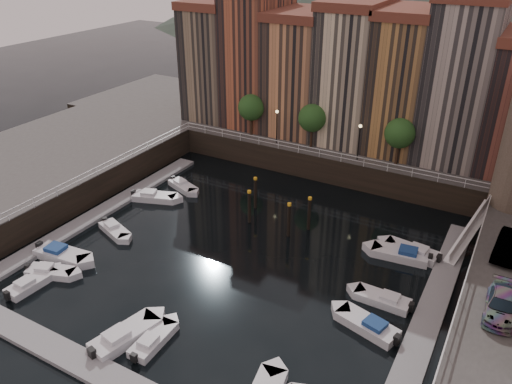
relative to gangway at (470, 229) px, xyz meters
The scene contains 27 objects.
ground 19.90m from the gangway, 149.68° to the right, with size 200.00×200.00×0.00m, color black.
quay_far 23.42m from the gangway, 136.90° to the left, with size 80.00×20.00×3.00m, color black.
quay_left 46.67m from the gangway, 165.10° to the right, with size 20.00×36.00×3.00m, color black.
dock_left 35.11m from the gangway, 161.72° to the right, with size 2.00×28.00×0.35m, color gray.
dock_right 11.17m from the gangway, 94.68° to the right, with size 2.00×28.00×0.35m, color gray.
dock_near 32.01m from the gangway, 122.35° to the right, with size 30.00×2.00×0.35m, color gray.
mountains 101.35m from the gangway, 98.75° to the left, with size 145.00×100.00×18.00m.
far_terrace 21.31m from the gangway, 135.61° to the left, with size 48.70×10.30×17.50m.
promenade_trees 20.71m from the gangway, 156.02° to the left, with size 21.20×3.20×5.20m.
street_lamps 19.88m from the gangway, 158.31° to the left, with size 10.36×0.36×4.18m.
railings 17.95m from the gangway, 163.35° to the right, with size 36.08×34.04×0.52m.
gangway is the anchor object (origin of this frame).
mooring_pilings 17.71m from the gangway, 164.56° to the right, with size 6.87×3.55×3.78m.
boat_left_0 36.34m from the gangway, 144.17° to the right, with size 4.30×2.81×0.97m.
boat_left_1 36.01m from the gangway, 147.92° to the right, with size 5.36×2.40×1.21m.
boat_left_2 32.56m from the gangway, 155.05° to the right, with size 4.22×2.72×0.95m.
boat_left_3 31.30m from the gangway, 167.56° to the right, with size 4.92×3.15×1.11m.
boat_left_4 29.66m from the gangway, behind, with size 4.29×2.82×0.97m.
boat_right_1 15.31m from the gangway, 106.89° to the right, with size 4.98×2.90×1.11m.
boat_right_2 12.11m from the gangway, 111.08° to the right, with size 4.46×1.71×1.02m.
boat_right_3 6.73m from the gangway, 136.03° to the right, with size 5.19×2.36×1.17m.
boat_right_4 5.62m from the gangway, 137.65° to the right, with size 5.05×2.39×1.14m.
boat_near_0 37.50m from the gangway, 141.93° to the right, with size 1.82×4.40×1.00m.
boat_near_1 30.50m from the gangway, 128.20° to the right, with size 2.97×5.41×1.21m.
boat_near_2 28.77m from the gangway, 126.02° to the right, with size 1.67×4.21×0.96m.
car_b 5.89m from the gangway, 56.68° to the right, with size 1.67×4.79×1.58m, color gray.
car_c 12.85m from the gangway, 74.69° to the right, with size 1.93×4.75×1.38m, color gray.
Camera 1 is at (19.04, -32.18, 25.11)m, focal length 35.00 mm.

